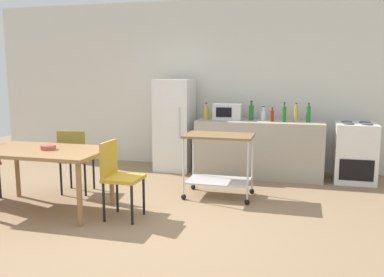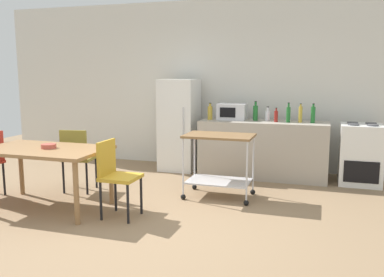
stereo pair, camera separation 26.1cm
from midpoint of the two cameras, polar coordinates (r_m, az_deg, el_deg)
The scene contains 18 objects.
ground_plane at distance 4.59m, azimuth -4.89°, elevation -12.12°, with size 12.00×12.00×0.00m, color #8C7051.
back_wall at distance 7.34m, azimuth 4.64°, elevation 7.43°, with size 8.40×0.12×2.90m, color silver.
kitchen_counter at distance 6.70m, azimuth 10.88°, elevation -1.47°, with size 2.00×0.64×0.90m, color #A89E8E.
dining_table at distance 5.29m, azimuth -18.44°, elevation -2.13°, with size 1.50×0.90×0.75m.
chair_mustard at distance 4.80m, azimuth -8.97°, elevation -4.74°, with size 0.41×0.41×0.89m.
chair_olive at distance 5.91m, azimuth -14.35°, elevation -2.31°, with size 0.46×0.46×0.89m.
stove_oven at distance 6.71m, azimuth 23.30°, elevation -2.02°, with size 0.60×0.61×0.92m.
refrigerator at distance 7.05m, azimuth -0.71°, elevation 1.89°, with size 0.60×0.63×1.55m.
kitchen_cart at distance 5.49m, azimuth 5.12°, elevation -2.33°, with size 0.91×0.57×0.85m.
bottle_sesame_oil at distance 6.74m, azimuth 3.62°, elevation 3.60°, with size 0.08×0.08×0.28m.
microwave at distance 6.79m, azimuth 6.69°, elevation 3.72°, with size 0.46×0.35×0.26m.
bottle_sparkling_water at distance 6.70m, azimuth 9.87°, elevation 3.56°, with size 0.08×0.08×0.31m.
bottle_hot_sauce at distance 6.71m, azimuth 11.51°, elevation 3.17°, with size 0.08×0.08×0.23m.
bottle_soda at distance 6.56m, azimuth 12.67°, elevation 3.04°, with size 0.06×0.06×0.22m.
bottle_wine at distance 6.56m, azimuth 14.29°, elevation 3.28°, with size 0.06×0.06×0.30m.
bottle_soy_sauce at distance 6.59m, azimuth 15.86°, elevation 3.26°, with size 0.06×0.06×0.29m.
bottle_olive_oil at distance 6.57m, azimuth 17.49°, elevation 3.18°, with size 0.07×0.07×0.30m.
fruit_bowl at distance 5.24m, azimuth -17.87°, elevation -1.02°, with size 0.18×0.18×0.05m, color #B24C3F.
Camera 2 is at (1.78, -3.91, 1.65)m, focal length 38.58 mm.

